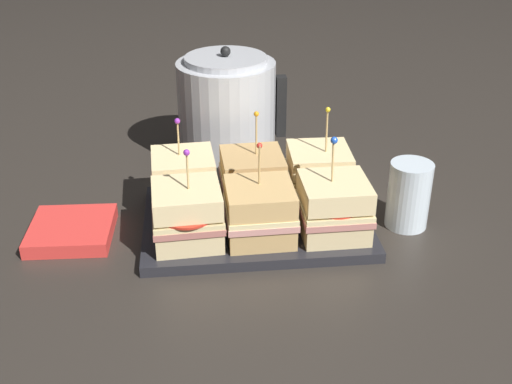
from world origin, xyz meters
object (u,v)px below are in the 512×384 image
(sandwich_front_left, at_px, (187,215))
(drinking_glass, at_px, (409,195))
(serving_platter, at_px, (256,222))
(sandwich_back_center, at_px, (252,178))
(sandwich_back_right, at_px, (319,174))
(sandwich_front_right, at_px, (334,207))
(kettle_steel, at_px, (227,111))
(napkin_stack, at_px, (72,229))
(sandwich_front_center, at_px, (261,212))
(sandwich_back_left, at_px, (184,180))

(sandwich_front_left, distance_m, drinking_glass, 0.38)
(serving_platter, distance_m, sandwich_back_center, 0.08)
(sandwich_back_right, bearing_deg, sandwich_front_right, -89.08)
(kettle_steel, relative_size, napkin_stack, 1.72)
(sandwich_back_center, relative_size, napkin_stack, 1.20)
(drinking_glass, bearing_deg, sandwich_front_center, -171.23)
(sandwich_back_right, bearing_deg, sandwich_front_left, -152.75)
(serving_platter, bearing_deg, sandwich_back_left, 153.16)
(sandwich_front_right, bearing_deg, sandwich_back_center, 135.15)
(sandwich_back_left, bearing_deg, drinking_glass, -12.04)
(kettle_steel, bearing_deg, sandwich_front_right, -65.71)
(sandwich_front_right, height_order, drinking_glass, sandwich_front_right)
(serving_platter, relative_size, sandwich_front_left, 2.39)
(sandwich_back_right, relative_size, kettle_steel, 0.73)
(sandwich_front_left, bearing_deg, kettle_steel, 75.62)
(kettle_steel, height_order, napkin_stack, kettle_steel)
(sandwich_front_center, height_order, kettle_steel, kettle_steel)
(sandwich_back_right, bearing_deg, sandwich_back_left, 179.84)
(sandwich_front_left, height_order, sandwich_front_center, sandwich_front_center)
(serving_platter, height_order, kettle_steel, kettle_steel)
(sandwich_back_left, relative_size, drinking_glass, 1.38)
(serving_platter, bearing_deg, sandwich_front_right, -26.85)
(serving_platter, xyz_separation_m, sandwich_front_right, (0.12, -0.06, 0.06))
(sandwich_front_center, height_order, sandwich_back_center, sandwich_back_center)
(serving_platter, bearing_deg, napkin_stack, 179.09)
(sandwich_front_left, distance_m, kettle_steel, 0.35)
(sandwich_front_left, distance_m, napkin_stack, 0.21)
(sandwich_back_left, bearing_deg, sandwich_back_center, -0.59)
(serving_platter, relative_size, sandwich_back_center, 2.26)
(serving_platter, bearing_deg, kettle_steel, 96.33)
(kettle_steel, bearing_deg, sandwich_back_left, -113.17)
(serving_platter, bearing_deg, sandwich_back_right, 27.06)
(sandwich_front_center, distance_m, sandwich_front_right, 0.12)
(sandwich_back_center, bearing_deg, serving_platter, -88.94)
(sandwich_back_center, bearing_deg, sandwich_front_right, -44.85)
(sandwich_back_right, bearing_deg, sandwich_front_center, -134.30)
(sandwich_front_right, bearing_deg, serving_platter, 153.15)
(sandwich_front_center, xyz_separation_m, sandwich_back_right, (0.12, 0.12, 0.00))
(serving_platter, distance_m, napkin_stack, 0.31)
(sandwich_front_left, height_order, kettle_steel, kettle_steel)
(sandwich_front_right, bearing_deg, sandwich_front_left, 179.79)
(serving_platter, bearing_deg, sandwich_front_left, -152.55)
(kettle_steel, height_order, drinking_glass, kettle_steel)
(drinking_glass, bearing_deg, sandwich_front_right, -163.50)
(sandwich_back_left, distance_m, kettle_steel, 0.23)
(sandwich_back_right, xyz_separation_m, napkin_stack, (-0.43, -0.06, -0.05))
(sandwich_back_right, distance_m, napkin_stack, 0.44)
(drinking_glass, bearing_deg, kettle_steel, 134.65)
(kettle_steel, bearing_deg, sandwich_front_left, -104.38)
(sandwich_front_left, xyz_separation_m, sandwich_back_left, (-0.01, 0.12, -0.00))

